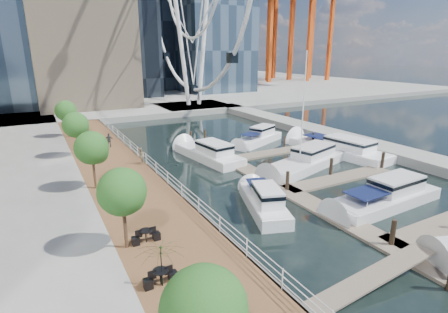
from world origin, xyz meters
name	(u,v)px	position (x,y,z in m)	size (l,w,h in m)	color
ground	(330,244)	(0.00, 0.00, 0.00)	(520.00, 520.00, 0.00)	black
boardwalk	(124,184)	(-9.00, 15.00, 0.50)	(6.00, 60.00, 1.00)	brown
seawall	(158,179)	(-6.00, 15.00, 0.50)	(0.25, 60.00, 1.00)	#595954
land_far	(86,89)	(0.00, 102.00, 0.50)	(200.00, 114.00, 1.00)	gray
breakwater	(331,135)	(20.00, 20.00, 0.50)	(4.00, 60.00, 1.00)	gray
pier	(194,107)	(14.00, 52.00, 0.50)	(14.00, 12.00, 1.00)	gray
railing	(156,168)	(-6.10, 15.00, 1.52)	(0.10, 60.00, 1.05)	white
floating_docks	(315,170)	(7.97, 9.98, 0.49)	(16.00, 34.00, 2.60)	#6D6051
port_cranes	(279,27)	(67.67, 95.67, 20.00)	(40.00, 52.00, 38.00)	#D84C14
street_trees	(91,148)	(-11.40, 14.00, 4.29)	(2.60, 42.60, 4.60)	#3F2B1C
cafe_tables	(185,300)	(-10.40, -2.00, 1.37)	(2.50, 13.70, 0.74)	black
yacht_foreground	(384,205)	(7.82, 2.18, 0.00)	(2.96, 11.03, 2.15)	silver
pedestrian_near	(137,191)	(-9.15, 9.97, 1.74)	(0.54, 0.35, 1.48)	#4F5969
pedestrian_mid	(141,156)	(-6.50, 18.36, 1.80)	(0.78, 0.60, 1.60)	gray
pedestrian_far	(109,140)	(-7.87, 26.30, 1.79)	(0.92, 0.38, 1.57)	#2D3338
moored_yachts	(305,169)	(8.47, 11.92, 0.00)	(21.13, 35.09, 11.50)	silver
cafe_seating	(193,304)	(-10.57, -3.25, 2.18)	(3.88, 8.07, 2.52)	#0E3319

